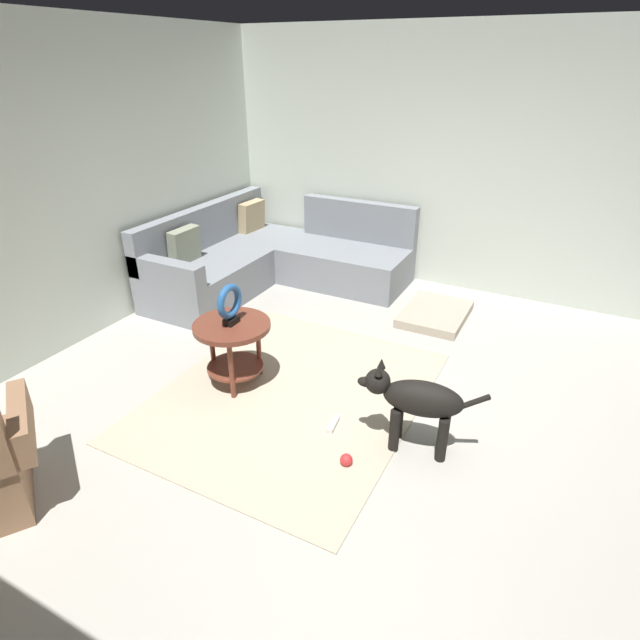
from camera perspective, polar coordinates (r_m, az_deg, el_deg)
The scene contains 11 objects.
ground_plane at distance 3.77m, azimuth 5.07°, elevation -12.91°, with size 6.00×6.00×0.10m, color #B7B2A8.
wall_back at distance 4.91m, azimuth -28.38°, elevation 12.00°, with size 6.00×0.12×2.70m, color silver.
wall_right at distance 5.82m, azimuth 17.45°, elevation 15.89°, with size 0.12×6.00×2.70m, color silver.
area_rug at distance 4.09m, azimuth -3.21°, elevation -8.23°, with size 2.30×1.90×0.01m, color #BCAD93.
sectional_couch at distance 5.97m, azimuth -5.36°, elevation 6.63°, with size 2.20×2.25×0.88m.
side_table at distance 4.07m, azimuth -9.63°, elevation -1.92°, with size 0.60×0.60×0.54m.
torus_sculpture at distance 3.94m, azimuth -9.95°, elevation 1.82°, with size 0.28×0.08×0.33m.
dog_bed_mat at distance 5.34m, azimuth 12.61°, elevation 0.66°, with size 0.80×0.60×0.09m, color #B2A38E.
dog at distance 3.44m, azimuth 10.54°, elevation -8.78°, with size 0.30×0.84×0.63m.
dog_toy_ball at distance 3.46m, azimuth 2.93°, elevation -15.20°, with size 0.08×0.08×0.08m, color red.
dog_toy_rope at distance 3.76m, azimuth 1.43°, elevation -11.46°, with size 0.05×0.05×0.19m, color silver.
Camera 1 is at (-2.70, -1.04, 2.37)m, focal length 28.94 mm.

